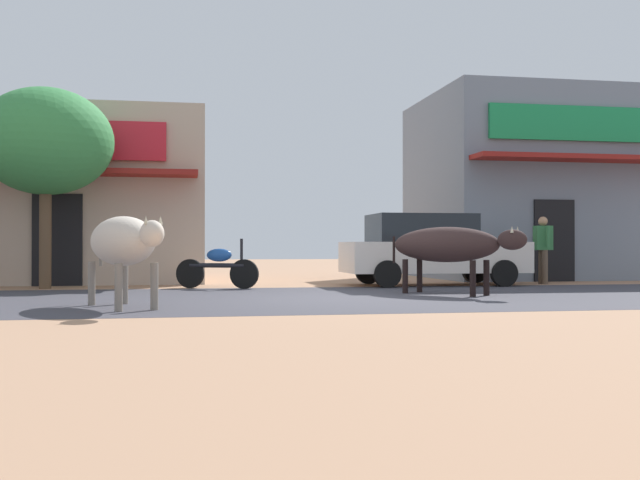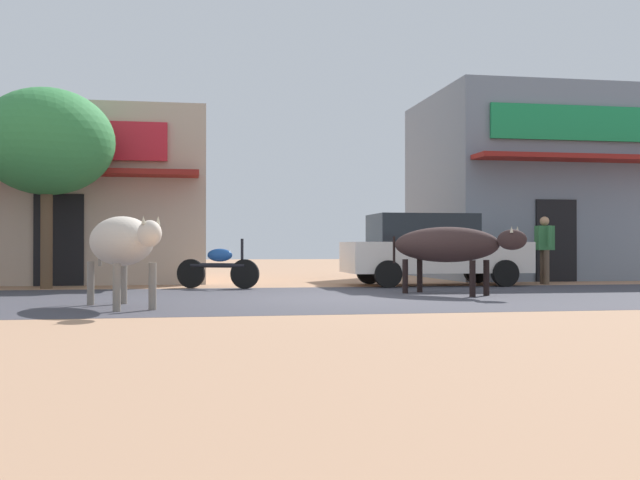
# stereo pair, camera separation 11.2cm
# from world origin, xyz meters

# --- Properties ---
(ground) EXTENTS (80.00, 80.00, 0.00)m
(ground) POSITION_xyz_m (0.00, 0.00, 0.00)
(ground) COLOR tan
(asphalt_road) EXTENTS (72.00, 6.65, 0.00)m
(asphalt_road) POSITION_xyz_m (0.00, 0.00, 0.00)
(asphalt_road) COLOR #3E3D45
(asphalt_road) RESTS_ON ground
(storefront_left_cafe) EXTENTS (8.94, 6.24, 4.28)m
(storefront_left_cafe) POSITION_xyz_m (-6.62, 7.66, 2.14)
(storefront_left_cafe) COLOR #BDA692
(storefront_left_cafe) RESTS_ON ground
(storefront_right_club) EXTENTS (6.41, 6.24, 5.22)m
(storefront_right_club) POSITION_xyz_m (7.49, 7.66, 2.61)
(storefront_right_club) COLOR slate
(storefront_right_club) RESTS_ON ground
(roadside_tree) EXTENTS (2.84, 2.84, 4.27)m
(roadside_tree) POSITION_xyz_m (-5.54, 3.80, 3.12)
(roadside_tree) COLOR brown
(roadside_tree) RESTS_ON ground
(parked_hatchback_car) EXTENTS (4.15, 1.96, 1.64)m
(parked_hatchback_car) POSITION_xyz_m (2.96, 3.75, 0.84)
(parked_hatchback_car) COLOR silver
(parked_hatchback_car) RESTS_ON ground
(parked_motorcycle) EXTENTS (1.73, 0.82, 1.06)m
(parked_motorcycle) POSITION_xyz_m (-1.93, 3.29, 0.47)
(parked_motorcycle) COLOR black
(parked_motorcycle) RESTS_ON ground
(cow_near_brown) EXTENTS (1.44, 2.61, 1.34)m
(cow_near_brown) POSITION_xyz_m (-3.56, -1.68, 0.97)
(cow_near_brown) COLOR beige
(cow_near_brown) RESTS_ON ground
(cow_far_dark) EXTENTS (2.06, 2.55, 1.26)m
(cow_far_dark) POSITION_xyz_m (2.18, 0.40, 0.92)
(cow_far_dark) COLOR #312120
(cow_far_dark) RESTS_ON ground
(pedestrian_by_shop) EXTENTS (0.41, 0.61, 1.61)m
(pedestrian_by_shop) POSITION_xyz_m (5.80, 3.79, 0.94)
(pedestrian_by_shop) COLOR brown
(pedestrian_by_shop) RESTS_ON ground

